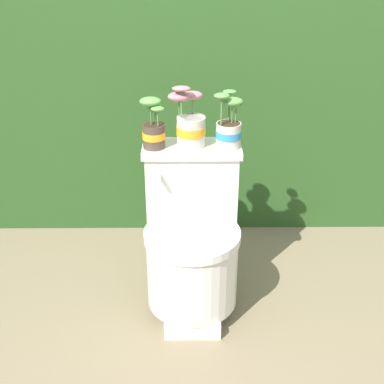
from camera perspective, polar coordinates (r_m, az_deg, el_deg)
name	(u,v)px	position (r m, az deg, el deg)	size (l,w,h in m)	color
ground_plane	(202,311)	(2.41, 1.04, -12.56)	(12.00, 12.00, 0.00)	#75664C
hedge_backdrop	(198,50)	(2.99, 0.67, 14.92)	(3.67, 0.74, 1.80)	#284C1E
toilet	(192,245)	(2.27, 0.01, -5.65)	(0.41, 0.51, 0.70)	silver
potted_plant_left	(154,129)	(2.18, -4.12, 6.76)	(0.10, 0.09, 0.21)	#47382D
potted_plant_midleft	(190,125)	(2.19, -0.21, 7.19)	(0.15, 0.14, 0.25)	beige
potted_plant_middle	(229,128)	(2.18, 3.95, 6.80)	(0.12, 0.11, 0.24)	beige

